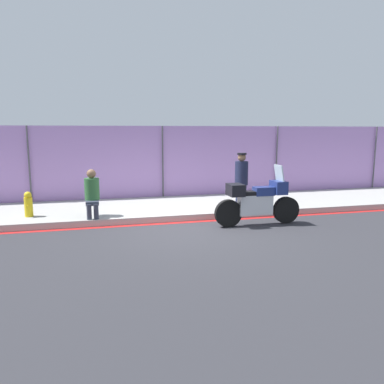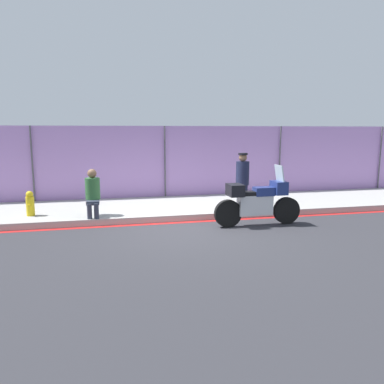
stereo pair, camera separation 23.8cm
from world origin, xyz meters
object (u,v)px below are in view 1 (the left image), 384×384
at_px(fire_hydrant, 28,204).
at_px(officer_standing, 241,180).
at_px(motorcycle, 257,201).
at_px(person_seated_on_curb, 92,191).

bearing_deg(fire_hydrant, officer_standing, -2.54).
xyz_separation_m(officer_standing, fire_hydrant, (-5.91, 0.26, -0.49)).
height_order(motorcycle, fire_hydrant, motorcycle).
bearing_deg(person_seated_on_curb, motorcycle, -17.02).
xyz_separation_m(officer_standing, person_seated_on_curb, (-4.26, -0.14, -0.13)).
distance_m(motorcycle, fire_hydrant, 6.04).
xyz_separation_m(motorcycle, officer_standing, (0.11, 1.41, 0.37)).
height_order(officer_standing, person_seated_on_curb, officer_standing).
relative_size(motorcycle, officer_standing, 1.44).
xyz_separation_m(motorcycle, person_seated_on_curb, (-4.15, 1.27, 0.23)).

